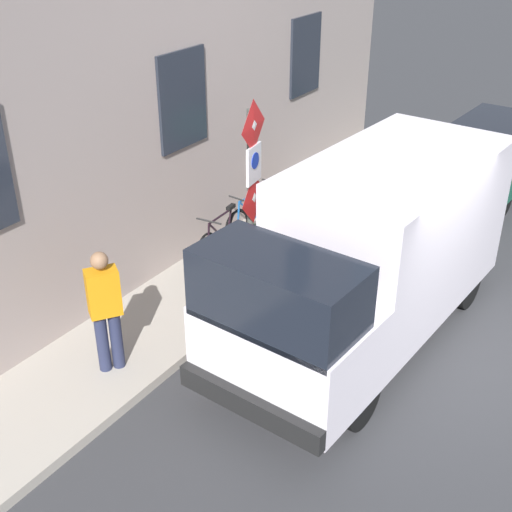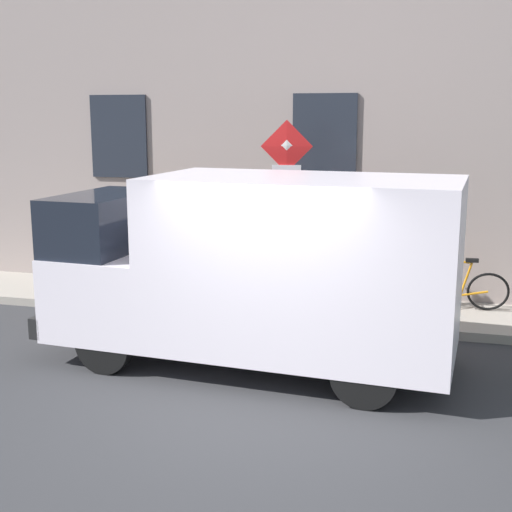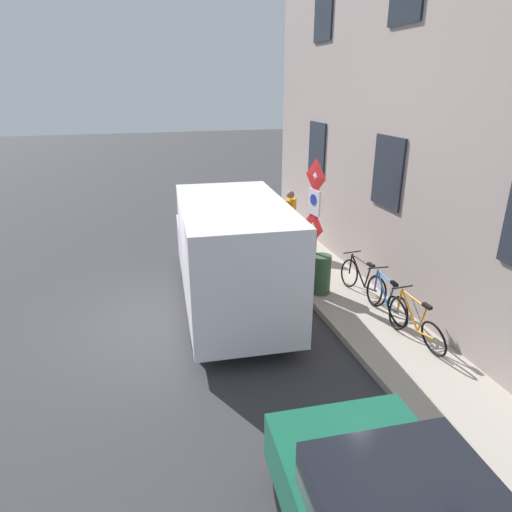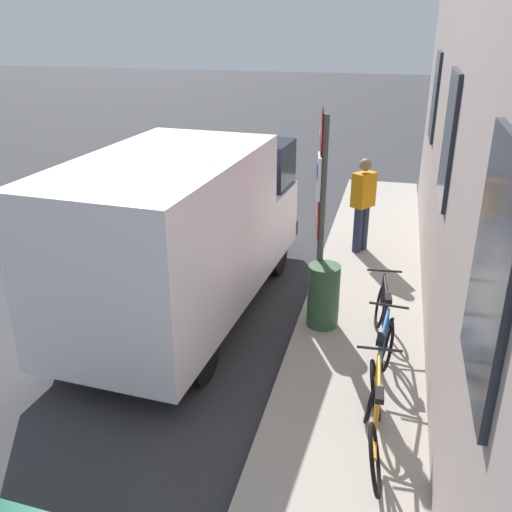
{
  "view_description": "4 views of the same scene",
  "coord_description": "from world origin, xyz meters",
  "px_view_note": "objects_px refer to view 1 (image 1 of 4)",
  "views": [
    {
      "loc": [
        -1.78,
        7.9,
        5.67
      ],
      "look_at": [
        2.64,
        1.18,
        1.29
      ],
      "focal_mm": 47.0,
      "sensor_mm": 36.0,
      "label": 1
    },
    {
      "loc": [
        -7.0,
        -1.95,
        3.25
      ],
      "look_at": [
        2.88,
        0.7,
        1.14
      ],
      "focal_mm": 48.33,
      "sensor_mm": 36.0,
      "label": 2
    },
    {
      "loc": [
        -0.54,
        -8.42,
        4.6
      ],
      "look_at": [
        2.01,
        0.57,
        1.01
      ],
      "focal_mm": 31.39,
      "sensor_mm": 36.0,
      "label": 3
    },
    {
      "loc": [
        4.19,
        -6.91,
        4.15
      ],
      "look_at": [
        2.4,
        0.3,
        1.01
      ],
      "focal_mm": 39.96,
      "sensor_mm": 36.0,
      "label": 4
    }
  ],
  "objects_px": {
    "parked_hatchback": "(493,152)",
    "pedestrian": "(105,308)",
    "delivery_van": "(371,251)",
    "sign_post_stacked": "(253,179)",
    "bicycle_black": "(224,237)",
    "bicycle_blue": "(256,217)",
    "bicycle_orange": "(284,198)",
    "litter_bin": "(253,255)"
  },
  "relations": [
    {
      "from": "bicycle_black",
      "to": "litter_bin",
      "type": "distance_m",
      "value": 0.92
    },
    {
      "from": "parked_hatchback",
      "to": "litter_bin",
      "type": "bearing_deg",
      "value": -13.21
    },
    {
      "from": "litter_bin",
      "to": "parked_hatchback",
      "type": "bearing_deg",
      "value": -106.32
    },
    {
      "from": "delivery_van",
      "to": "bicycle_blue",
      "type": "distance_m",
      "value": 3.37
    },
    {
      "from": "parked_hatchback",
      "to": "litter_bin",
      "type": "distance_m",
      "value": 6.77
    },
    {
      "from": "litter_bin",
      "to": "delivery_van",
      "type": "bearing_deg",
      "value": 175.9
    },
    {
      "from": "sign_post_stacked",
      "to": "bicycle_blue",
      "type": "height_order",
      "value": "sign_post_stacked"
    },
    {
      "from": "bicycle_black",
      "to": "bicycle_orange",
      "type": "bearing_deg",
      "value": 174.05
    },
    {
      "from": "litter_bin",
      "to": "bicycle_orange",
      "type": "bearing_deg",
      "value": -70.49
    },
    {
      "from": "bicycle_blue",
      "to": "bicycle_black",
      "type": "bearing_deg",
      "value": 4.85
    },
    {
      "from": "bicycle_blue",
      "to": "bicycle_black",
      "type": "distance_m",
      "value": 0.99
    },
    {
      "from": "bicycle_orange",
      "to": "bicycle_blue",
      "type": "distance_m",
      "value": 0.99
    },
    {
      "from": "bicycle_orange",
      "to": "pedestrian",
      "type": "distance_m",
      "value": 5.33
    },
    {
      "from": "bicycle_orange",
      "to": "delivery_van",
      "type": "bearing_deg",
      "value": 46.24
    },
    {
      "from": "delivery_van",
      "to": "litter_bin",
      "type": "bearing_deg",
      "value": -90.24
    },
    {
      "from": "bicycle_blue",
      "to": "litter_bin",
      "type": "relative_size",
      "value": 1.91
    },
    {
      "from": "delivery_van",
      "to": "litter_bin",
      "type": "relative_size",
      "value": 6.06
    },
    {
      "from": "parked_hatchback",
      "to": "pedestrian",
      "type": "bearing_deg",
      "value": -10.03
    },
    {
      "from": "delivery_van",
      "to": "parked_hatchback",
      "type": "bearing_deg",
      "value": -174.82
    },
    {
      "from": "delivery_van",
      "to": "parked_hatchback",
      "type": "distance_m",
      "value": 6.68
    },
    {
      "from": "delivery_van",
      "to": "sign_post_stacked",
      "type": "bearing_deg",
      "value": -84.5
    },
    {
      "from": "bicycle_black",
      "to": "sign_post_stacked",
      "type": "bearing_deg",
      "value": 53.39
    },
    {
      "from": "delivery_van",
      "to": "bicycle_orange",
      "type": "relative_size",
      "value": 3.18
    },
    {
      "from": "delivery_van",
      "to": "pedestrian",
      "type": "height_order",
      "value": "delivery_van"
    },
    {
      "from": "bicycle_blue",
      "to": "pedestrian",
      "type": "relative_size",
      "value": 1.0
    },
    {
      "from": "delivery_van",
      "to": "bicycle_black",
      "type": "height_order",
      "value": "delivery_van"
    },
    {
      "from": "parked_hatchback",
      "to": "pedestrian",
      "type": "height_order",
      "value": "pedestrian"
    },
    {
      "from": "parked_hatchback",
      "to": "litter_bin",
      "type": "relative_size",
      "value": 4.54
    },
    {
      "from": "parked_hatchback",
      "to": "bicycle_black",
      "type": "xyz_separation_m",
      "value": [
        2.74,
        6.12,
        -0.22
      ]
    },
    {
      "from": "sign_post_stacked",
      "to": "bicycle_black",
      "type": "bearing_deg",
      "value": -30.65
    },
    {
      "from": "litter_bin",
      "to": "bicycle_black",
      "type": "bearing_deg",
      "value": -24.49
    },
    {
      "from": "bicycle_black",
      "to": "pedestrian",
      "type": "bearing_deg",
      "value": 3.42
    },
    {
      "from": "sign_post_stacked",
      "to": "bicycle_black",
      "type": "relative_size",
      "value": 1.7
    },
    {
      "from": "bicycle_orange",
      "to": "bicycle_black",
      "type": "height_order",
      "value": "same"
    },
    {
      "from": "delivery_van",
      "to": "bicycle_black",
      "type": "bearing_deg",
      "value": -96.5
    },
    {
      "from": "sign_post_stacked",
      "to": "delivery_van",
      "type": "distance_m",
      "value": 2.02
    },
    {
      "from": "pedestrian",
      "to": "litter_bin",
      "type": "height_order",
      "value": "pedestrian"
    },
    {
      "from": "bicycle_blue",
      "to": "bicycle_orange",
      "type": "bearing_deg",
      "value": -175.28
    },
    {
      "from": "bicycle_black",
      "to": "bicycle_blue",
      "type": "bearing_deg",
      "value": 174.11
    },
    {
      "from": "bicycle_orange",
      "to": "pedestrian",
      "type": "relative_size",
      "value": 1.0
    },
    {
      "from": "bicycle_orange",
      "to": "bicycle_black",
      "type": "xyz_separation_m",
      "value": [
        -0.0,
        1.98,
        0.0
      ]
    },
    {
      "from": "sign_post_stacked",
      "to": "delivery_van",
      "type": "relative_size",
      "value": 0.53
    }
  ]
}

